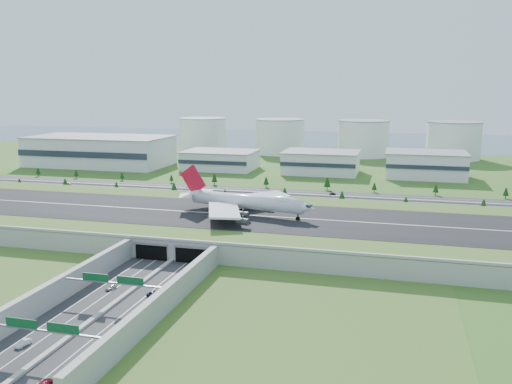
% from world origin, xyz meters
% --- Properties ---
extents(ground, '(1200.00, 1200.00, 0.00)m').
position_xyz_m(ground, '(0.00, 0.00, 0.00)').
color(ground, '#264D18').
rests_on(ground, ground).
extents(airfield_deck, '(520.00, 100.00, 9.20)m').
position_xyz_m(airfield_deck, '(0.00, -0.09, 4.12)').
color(airfield_deck, '#969690').
rests_on(airfield_deck, ground).
extents(underpass_road, '(38.80, 120.40, 8.00)m').
position_xyz_m(underpass_road, '(0.00, -99.42, 3.43)').
color(underpass_road, '#28282B').
rests_on(underpass_road, ground).
extents(sign_gantry_near, '(38.70, 0.70, 9.80)m').
position_xyz_m(sign_gantry_near, '(0.00, -95.04, 6.95)').
color(sign_gantry_near, gray).
rests_on(sign_gantry_near, ground).
extents(sign_gantry_far, '(38.70, 0.70, 9.80)m').
position_xyz_m(sign_gantry_far, '(0.00, -130.04, 6.95)').
color(sign_gantry_far, gray).
rests_on(sign_gantry_far, ground).
extents(north_expressway, '(560.00, 36.00, 0.12)m').
position_xyz_m(north_expressway, '(0.00, 95.00, 0.06)').
color(north_expressway, '#28282B').
rests_on(north_expressway, ground).
extents(tree_row, '(508.15, 48.65, 8.34)m').
position_xyz_m(tree_row, '(14.35, 94.98, 4.55)').
color(tree_row, '#3D2819').
rests_on(tree_row, ground).
extents(hangar_west, '(120.00, 60.00, 25.00)m').
position_xyz_m(hangar_west, '(-170.00, 185.00, 12.50)').
color(hangar_west, silver).
rests_on(hangar_west, ground).
extents(hangar_mid_a, '(58.00, 42.00, 15.00)m').
position_xyz_m(hangar_mid_a, '(-60.00, 190.00, 7.50)').
color(hangar_mid_a, silver).
rests_on(hangar_mid_a, ground).
extents(hangar_mid_b, '(58.00, 42.00, 17.00)m').
position_xyz_m(hangar_mid_b, '(25.00, 190.00, 8.50)').
color(hangar_mid_b, silver).
rests_on(hangar_mid_b, ground).
extents(hangar_mid_c, '(58.00, 42.00, 19.00)m').
position_xyz_m(hangar_mid_c, '(105.00, 190.00, 9.50)').
color(hangar_mid_c, silver).
rests_on(hangar_mid_c, ground).
extents(fuel_tank_a, '(50.00, 50.00, 35.00)m').
position_xyz_m(fuel_tank_a, '(-120.00, 310.00, 17.50)').
color(fuel_tank_a, white).
rests_on(fuel_tank_a, ground).
extents(fuel_tank_b, '(50.00, 50.00, 35.00)m').
position_xyz_m(fuel_tank_b, '(-35.00, 310.00, 17.50)').
color(fuel_tank_b, white).
rests_on(fuel_tank_b, ground).
extents(fuel_tank_c, '(50.00, 50.00, 35.00)m').
position_xyz_m(fuel_tank_c, '(50.00, 310.00, 17.50)').
color(fuel_tank_c, white).
rests_on(fuel_tank_c, ground).
extents(fuel_tank_d, '(50.00, 50.00, 35.00)m').
position_xyz_m(fuel_tank_d, '(135.00, 310.00, 17.50)').
color(fuel_tank_d, white).
rests_on(fuel_tank_d, ground).
extents(bay_water, '(1200.00, 260.00, 0.06)m').
position_xyz_m(bay_water, '(0.00, 480.00, 0.03)').
color(bay_water, '#375269').
rests_on(bay_water, ground).
extents(boeing_747, '(71.14, 66.55, 22.27)m').
position_xyz_m(boeing_747, '(15.19, 2.53, 14.30)').
color(boeing_747, silver).
rests_on(boeing_747, airfield_deck).
extents(car_0, '(2.79, 4.76, 1.52)m').
position_xyz_m(car_0, '(-7.50, -83.55, 0.88)').
color(car_0, silver).
rests_on(car_0, ground).
extents(car_1, '(2.34, 4.88, 1.54)m').
position_xyz_m(car_1, '(-9.06, -126.35, 0.89)').
color(car_1, white).
rests_on(car_1, ground).
extents(car_2, '(3.05, 5.29, 1.39)m').
position_xyz_m(car_2, '(8.45, -84.74, 0.81)').
color(car_2, '#0C1E3E').
rests_on(car_2, ground).
extents(car_3, '(3.14, 6.10, 1.69)m').
position_xyz_m(car_3, '(9.06, -142.70, 0.97)').
color(car_3, maroon).
rests_on(car_3, ground).
extents(car_4, '(5.05, 3.44, 1.60)m').
position_xyz_m(car_4, '(-138.12, 88.32, 0.92)').
color(car_4, '#58595E').
rests_on(car_4, ground).
extents(car_5, '(4.38, 2.63, 1.36)m').
position_xyz_m(car_5, '(45.02, 100.58, 0.80)').
color(car_5, black).
rests_on(car_5, ground).
extents(car_7, '(4.82, 2.25, 1.36)m').
position_xyz_m(car_7, '(-52.83, 100.61, 0.80)').
color(car_7, silver).
rests_on(car_7, ground).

